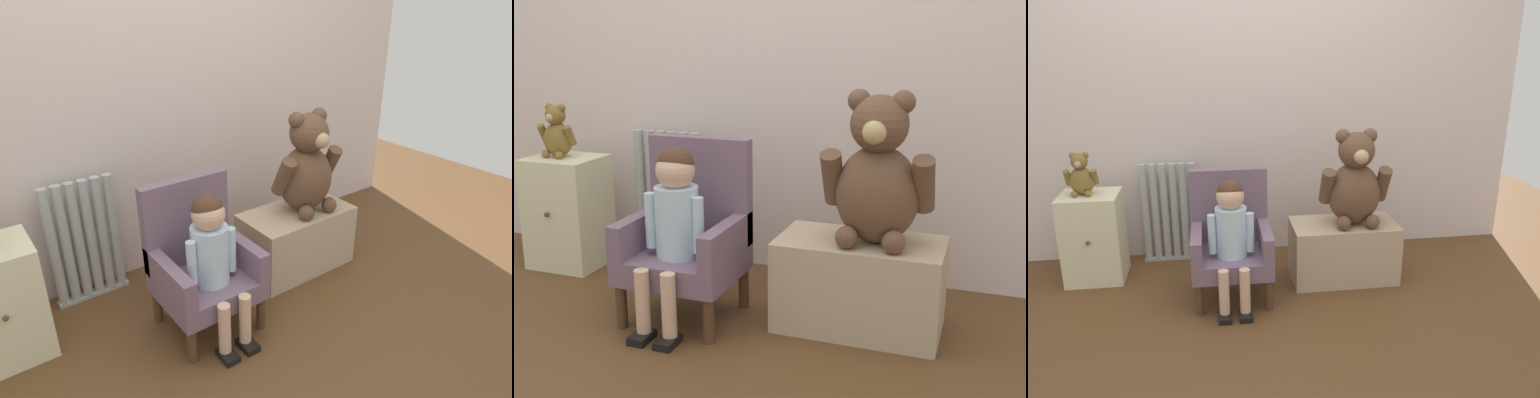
# 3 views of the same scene
# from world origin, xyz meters

# --- Properties ---
(ground_plane) EXTENTS (6.00, 6.00, 0.00)m
(ground_plane) POSITION_xyz_m (0.00, 0.00, 0.00)
(ground_plane) COLOR #55371E
(back_wall) EXTENTS (3.80, 0.05, 2.40)m
(back_wall) POSITION_xyz_m (0.00, 1.19, 1.20)
(back_wall) COLOR beige
(back_wall) RESTS_ON ground_plane
(radiator) EXTENTS (0.37, 0.05, 0.66)m
(radiator) POSITION_xyz_m (-0.48, 1.07, 0.33)
(radiator) COLOR #A6ADAB
(radiator) RESTS_ON ground_plane
(small_dresser) EXTENTS (0.34, 0.32, 0.54)m
(small_dresser) POSITION_xyz_m (-0.92, 0.86, 0.27)
(small_dresser) COLOR beige
(small_dresser) RESTS_ON ground_plane
(child_armchair) EXTENTS (0.44, 0.41, 0.72)m
(child_armchair) POSITION_xyz_m (-0.10, 0.55, 0.33)
(child_armchair) COLOR slate
(child_armchair) RESTS_ON ground_plane
(child_figure) EXTENTS (0.25, 0.35, 0.71)m
(child_figure) POSITION_xyz_m (-0.10, 0.43, 0.46)
(child_figure) COLOR silver
(child_figure) RESTS_ON ground_plane
(low_bench) EXTENTS (0.63, 0.35, 0.36)m
(low_bench) POSITION_xyz_m (0.58, 0.65, 0.18)
(low_bench) COLOR tan
(low_bench) RESTS_ON ground_plane
(large_teddy_bear) EXTENTS (0.42, 0.29, 0.57)m
(large_teddy_bear) POSITION_xyz_m (0.64, 0.64, 0.61)
(large_teddy_bear) COLOR brown
(large_teddy_bear) RESTS_ON low_bench
(small_teddy_bear) EXTENTS (0.19, 0.13, 0.26)m
(small_teddy_bear) POSITION_xyz_m (-0.95, 0.86, 0.66)
(small_teddy_bear) COLOR brown
(small_teddy_bear) RESTS_ON small_dresser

